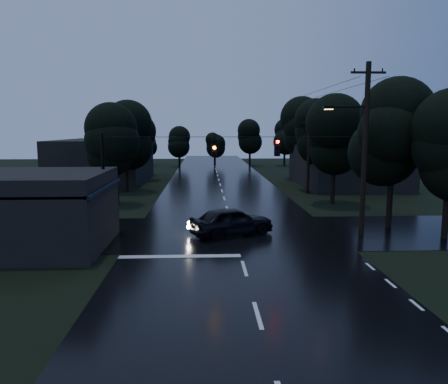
{
  "coord_description": "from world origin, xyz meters",
  "views": [
    {
      "loc": [
        -1.76,
        -13.88,
        6.22
      ],
      "look_at": [
        -0.55,
        13.13,
        2.34
      ],
      "focal_mm": 35.0,
      "sensor_mm": 36.0,
      "label": 1
    }
  ],
  "objects": [
    {
      "name": "span_signals",
      "position": [
        0.56,
        10.99,
        5.24
      ],
      "size": [
        15.0,
        0.37,
        1.12
      ],
      "color": "black",
      "rests_on": "ground"
    },
    {
      "name": "tree_left_c",
      "position": [
        -10.2,
        40.0,
        5.99
      ],
      "size": [
        4.48,
        4.48,
        9.44
      ],
      "color": "black",
      "rests_on": "ground"
    },
    {
      "name": "utility_pole_far",
      "position": [
        8.3,
        28.0,
        3.88
      ],
      "size": [
        2.0,
        0.3,
        7.5
      ],
      "color": "black",
      "rests_on": "ground"
    },
    {
      "name": "utility_pole_main",
      "position": [
        7.41,
        11.0,
        5.26
      ],
      "size": [
        3.5,
        0.3,
        10.0
      ],
      "color": "black",
      "rests_on": "ground"
    },
    {
      "name": "car",
      "position": [
        -0.18,
        11.35,
        0.85
      ],
      "size": [
        5.37,
        3.89,
        1.7
      ],
      "primitive_type": "imported",
      "rotation": [
        0.0,
        0.0,
        2.0
      ],
      "color": "black",
      "rests_on": "ground"
    },
    {
      "name": "tree_right_a",
      "position": [
        9.0,
        22.0,
        5.62
      ],
      "size": [
        4.2,
        4.2,
        8.85
      ],
      "color": "black",
      "rests_on": "ground"
    },
    {
      "name": "ground",
      "position": [
        0.0,
        0.0,
        0.0
      ],
      "size": [
        160.0,
        160.0,
        0.0
      ],
      "primitive_type": "plane",
      "color": "black",
      "rests_on": "ground"
    },
    {
      "name": "main_road",
      "position": [
        0.0,
        30.0,
        0.0
      ],
      "size": [
        12.0,
        120.0,
        0.02
      ],
      "primitive_type": "cube",
      "color": "black",
      "rests_on": "ground"
    },
    {
      "name": "tree_right_b",
      "position": [
        9.6,
        30.0,
        5.99
      ],
      "size": [
        4.48,
        4.48,
        9.44
      ],
      "color": "black",
      "rests_on": "ground"
    },
    {
      "name": "tree_right_c",
      "position": [
        10.2,
        40.0,
        6.37
      ],
      "size": [
        4.76,
        4.76,
        10.03
      ],
      "color": "black",
      "rests_on": "ground"
    },
    {
      "name": "building_far_left",
      "position": [
        -14.0,
        40.0,
        2.5
      ],
      "size": [
        10.0,
        16.0,
        5.0
      ],
      "primitive_type": "cube",
      "color": "black",
      "rests_on": "ground"
    },
    {
      "name": "tree_left_a",
      "position": [
        -9.0,
        22.0,
        5.24
      ],
      "size": [
        3.92,
        3.92,
        8.26
      ],
      "color": "black",
      "rests_on": "ground"
    },
    {
      "name": "cross_street",
      "position": [
        0.0,
        12.0,
        0.0
      ],
      "size": [
        60.0,
        9.0,
        0.02
      ],
      "primitive_type": "cube",
      "color": "black",
      "rests_on": "ground"
    },
    {
      "name": "anchor_pole_left",
      "position": [
        -7.5,
        11.0,
        3.0
      ],
      "size": [
        0.18,
        0.18,
        6.0
      ],
      "primitive_type": "cylinder",
      "color": "black",
      "rests_on": "ground"
    },
    {
      "name": "tree_left_b",
      "position": [
        -9.6,
        30.0,
        5.62
      ],
      "size": [
        4.2,
        4.2,
        8.85
      ],
      "color": "black",
      "rests_on": "ground"
    },
    {
      "name": "tree_corner_near",
      "position": [
        10.0,
        13.0,
        5.99
      ],
      "size": [
        4.48,
        4.48,
        9.44
      ],
      "color": "black",
      "rests_on": "ground"
    },
    {
      "name": "building_far_right",
      "position": [
        14.0,
        34.0,
        2.2
      ],
      "size": [
        10.0,
        14.0,
        4.4
      ],
      "primitive_type": "cube",
      "color": "black",
      "rests_on": "ground"
    }
  ]
}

